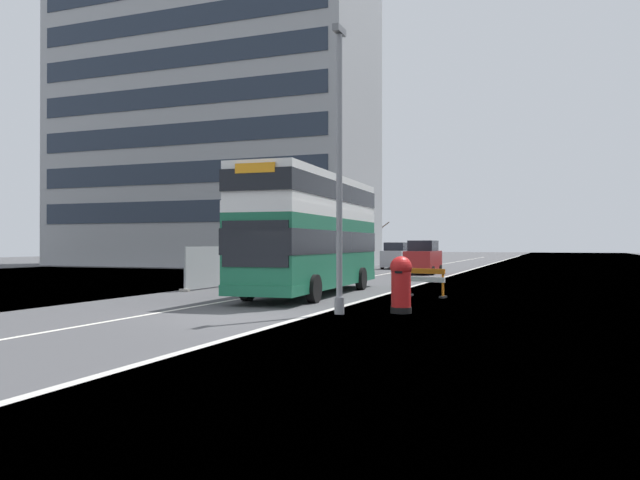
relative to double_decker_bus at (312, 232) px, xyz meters
name	(u,v)px	position (x,y,z in m)	size (l,w,h in m)	color
ground	(244,319)	(1.15, -8.02, -2.61)	(140.00, 280.00, 0.10)	#424244
double_decker_bus	(312,232)	(0.00, 0.00, 0.00)	(3.22, 11.54, 4.81)	#196042
lamppost_foreground	(339,178)	(3.42, -6.39, 1.43)	(0.29, 0.70, 8.44)	gray
red_pillar_postbox	(401,282)	(5.04, -5.43, -1.63)	(0.65, 0.65, 1.70)	black
roadworks_barrier	(426,279)	(4.60, 0.38, -1.87)	(1.63, 0.83, 1.11)	orange
construction_site_fence	(295,262)	(-5.64, 11.23, -1.61)	(0.44, 24.00, 1.99)	#A8AAAD
car_oncoming_near	(423,258)	(0.69, 18.58, -1.48)	(1.99, 4.32, 2.28)	maroon
car_receding_mid	(397,256)	(-3.19, 26.64, -1.54)	(1.95, 4.02, 2.16)	gray
bare_tree_far_verge_near	(272,240)	(-14.60, 26.85, -0.14)	(3.02, 3.50, 4.81)	#4C3D2D
bare_tree_far_verge_mid	(376,239)	(-9.92, 44.06, 0.01)	(3.16, 3.16, 4.74)	#4C3D2D
bare_tree_far_verge_far	(340,243)	(-14.21, 44.13, -0.44)	(2.31, 2.60, 4.37)	#4C3D2D
backdrop_office_block	(212,126)	(-21.87, 28.70, 10.84)	(30.28, 12.62, 26.79)	#9EA0A3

